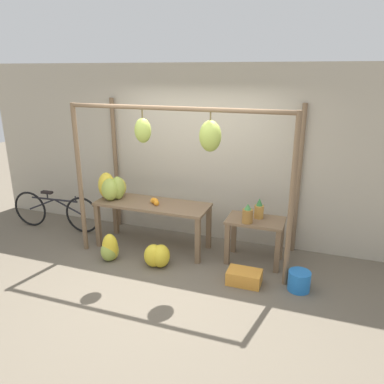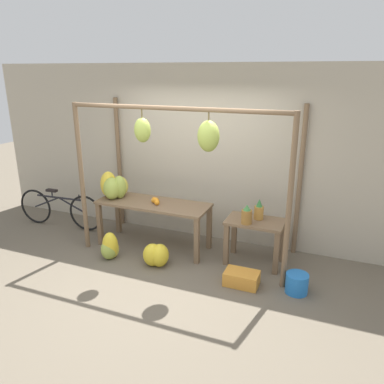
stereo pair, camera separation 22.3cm
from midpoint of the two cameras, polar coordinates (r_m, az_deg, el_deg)
The scene contains 13 objects.
ground_plane at distance 5.16m, azimuth -3.60°, elevation -13.38°, with size 20.00×20.00×0.00m, color #665B4C.
shop_wall_back at distance 6.03m, azimuth 2.78°, elevation 5.73°, with size 8.00×0.08×2.80m.
stall_awning at distance 5.15m, azimuth 0.21°, elevation 5.83°, with size 3.15×1.19×2.26m.
display_table_main at distance 5.84m, azimuth -4.82°, elevation -2.60°, with size 1.76×0.63×0.74m.
display_table_side at distance 5.46m, azimuth 10.69°, elevation -5.85°, with size 0.81×0.51×0.67m.
banana_pile_on_table at distance 6.06m, azimuth -10.78°, elevation 0.83°, with size 0.48×0.55×0.42m.
orange_pile at distance 5.74m, azimuth -4.51°, elevation -1.35°, with size 0.18×0.17×0.10m.
pineapple_cluster at distance 5.31m, azimuth 10.37°, elevation -3.20°, with size 0.26×0.37×0.30m.
banana_pile_ground_left at distance 5.73m, azimuth -11.25°, elevation -8.32°, with size 0.33×0.34×0.42m.
banana_pile_ground_right at distance 5.47m, azimuth -4.42°, elevation -9.50°, with size 0.44×0.40×0.34m.
fruit_crate_white at distance 5.09m, azimuth 8.85°, elevation -12.88°, with size 0.44×0.29×0.18m.
blue_bucket at distance 5.06m, azimuth 16.93°, elevation -13.18°, with size 0.28×0.28×0.26m.
parked_bicycle at distance 7.02m, azimuth -18.63°, elevation -2.46°, with size 1.70×0.14×0.69m.
Camera 2 is at (2.04, -3.91, 2.69)m, focal length 35.00 mm.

